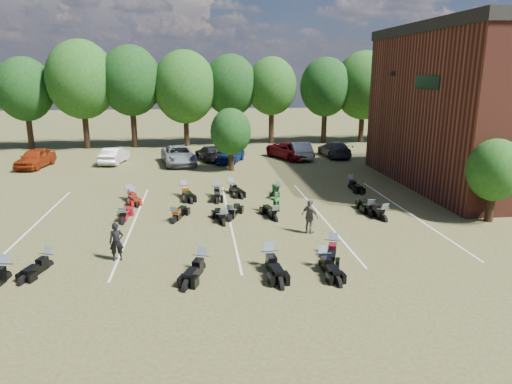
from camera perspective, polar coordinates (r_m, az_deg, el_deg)
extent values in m
plane|color=brown|center=(21.96, 5.09, -5.55)|extent=(160.00, 160.00, 0.00)
imported|color=maroon|center=(41.64, -25.88, 3.83)|extent=(2.45, 4.80, 1.56)
imported|color=#B9B8BC|center=(41.11, -17.27, 4.40)|extent=(2.10, 4.40, 1.39)
imported|color=gray|center=(39.38, -9.64, 4.55)|extent=(3.47, 5.93, 1.55)
imported|color=black|center=(40.98, -5.79, 4.88)|extent=(2.95, 4.71, 1.27)
imported|color=#0B1F52|center=(39.80, -3.23, 4.73)|extent=(3.11, 4.45, 1.41)
imported|color=#A2A29D|center=(41.62, 5.49, 5.22)|extent=(1.81, 4.73, 1.54)
imported|color=#5A050B|center=(41.52, 4.39, 5.15)|extent=(4.32, 5.70, 1.44)
imported|color=#36353A|center=(43.01, 9.78, 5.30)|extent=(2.25, 5.00, 1.42)
imported|color=black|center=(19.80, -17.04, -5.98)|extent=(0.63, 0.45, 1.61)
imported|color=#26672C|center=(25.35, 2.27, -0.76)|extent=(1.02, 1.01, 1.66)
imported|color=#5E5750|center=(22.20, 6.75, -3.03)|extent=(0.92, 1.06, 1.71)
cube|color=black|center=(34.97, 16.65, 13.98)|extent=(0.30, 0.40, 0.30)
cube|color=black|center=(30.50, 20.59, 12.71)|extent=(0.06, 3.00, 0.80)
cylinder|color=black|center=(52.12, -25.80, 7.16)|extent=(0.58, 0.58, 4.08)
ellipsoid|color=#1E4C19|center=(51.84, -26.34, 11.85)|extent=(6.00, 6.00, 6.90)
cylinder|color=black|center=(50.76, -20.41, 7.53)|extent=(0.58, 0.58, 4.08)
ellipsoid|color=#1E4C19|center=(50.47, -20.85, 12.36)|extent=(6.00, 6.00, 6.90)
cylinder|color=black|center=(49.86, -14.76, 7.85)|extent=(0.57, 0.58, 4.08)
ellipsoid|color=#1E4C19|center=(49.57, -15.09, 12.78)|extent=(6.00, 6.00, 6.90)
cylinder|color=black|center=(49.46, -8.96, 8.10)|extent=(0.57, 0.58, 4.08)
ellipsoid|color=#1E4C19|center=(49.16, -9.16, 13.08)|extent=(6.00, 6.00, 6.90)
cylinder|color=black|center=(49.56, -3.11, 8.27)|extent=(0.58, 0.58, 4.08)
ellipsoid|color=#1E4C19|center=(49.26, -3.18, 13.24)|extent=(6.00, 6.00, 6.90)
cylinder|color=black|center=(50.15, 2.65, 8.35)|extent=(0.57, 0.58, 4.08)
ellipsoid|color=#1E4C19|center=(49.86, 2.71, 13.26)|extent=(6.00, 6.00, 6.90)
cylinder|color=black|center=(51.24, 8.23, 8.35)|extent=(0.57, 0.58, 4.08)
ellipsoid|color=#1E4C19|center=(50.95, 8.41, 13.16)|extent=(6.00, 6.00, 6.90)
cylinder|color=black|center=(52.77, 13.53, 8.28)|extent=(0.57, 0.58, 4.08)
ellipsoid|color=#1E4C19|center=(52.50, 13.82, 12.94)|extent=(6.00, 6.00, 6.90)
cylinder|color=black|center=(54.73, 18.49, 8.15)|extent=(0.58, 0.58, 4.08)
ellipsoid|color=#1E4C19|center=(54.46, 18.86, 12.64)|extent=(6.00, 6.00, 6.90)
cylinder|color=black|center=(57.05, 23.07, 7.98)|extent=(0.58, 0.58, 4.08)
ellipsoid|color=#1E4C19|center=(56.79, 23.51, 12.27)|extent=(6.00, 6.00, 6.90)
cylinder|color=black|center=(26.75, 27.22, -1.52)|extent=(0.24, 0.24, 1.71)
sphere|color=#1E4C19|center=(26.34, 27.70, 2.46)|extent=(2.80, 2.80, 2.80)
cylinder|color=black|center=(36.32, -3.13, 4.17)|extent=(0.24, 0.24, 1.90)
sphere|color=#1E4C19|center=(35.99, -3.17, 7.53)|extent=(3.20, 3.20, 3.20)
cube|color=silver|center=(25.78, -26.15, -3.94)|extent=(0.10, 14.00, 0.01)
cube|color=silver|center=(24.58, -15.06, -3.76)|extent=(0.10, 14.00, 0.01)
cube|color=silver|center=(24.38, -3.32, -3.42)|extent=(0.10, 14.00, 0.01)
cube|color=silver|center=(25.18, 8.12, -2.95)|extent=(0.10, 14.00, 0.01)
cube|color=silver|center=(26.90, 18.46, -2.43)|extent=(0.10, 14.00, 0.01)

